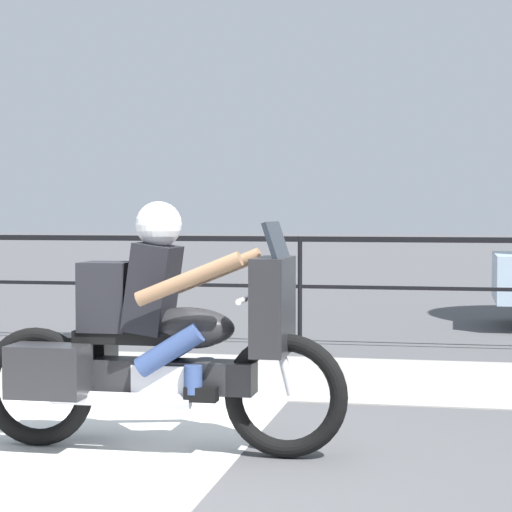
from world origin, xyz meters
TOP-DOWN VIEW (x-y plane):
  - ground_plane at (0.00, 0.00)m, footprint 120.00×120.00m
  - sidewalk_band at (0.00, 3.40)m, footprint 44.00×2.40m
  - fence_railing at (0.00, 5.36)m, footprint 36.00×0.05m
  - motorcycle at (-0.15, 0.42)m, footprint 2.39×0.76m

SIDE VIEW (x-z plane):
  - ground_plane at x=0.00m, z-range 0.00..0.00m
  - sidewalk_band at x=0.00m, z-range 0.00..0.01m
  - motorcycle at x=-0.15m, z-range -0.09..1.49m
  - fence_railing at x=0.00m, z-range 0.35..1.59m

